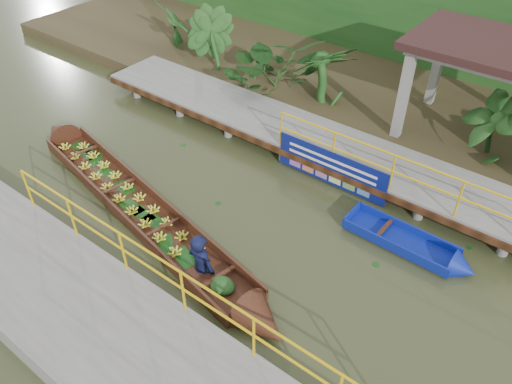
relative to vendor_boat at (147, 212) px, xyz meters
The scene contains 10 objects.
ground 2.52m from the vendor_boat, 33.09° to the left, with size 80.00×80.00×0.00m, color #32351A.
land_strip 9.11m from the vendor_boat, 76.68° to the left, with size 30.00×8.00×0.45m, color #312818.
far_dock 5.25m from the vendor_boat, 66.16° to the left, with size 16.00×2.06×1.66m.
near_dock 4.20m from the vendor_boat, 42.39° to the right, with size 18.00×2.40×1.73m.
pavilion 9.55m from the vendor_boat, 56.37° to the left, with size 4.40×3.00×3.00m.
foliage_backdrop 11.69m from the vendor_boat, 79.53° to the left, with size 30.00×0.80×4.00m, color #164518.
vendor_boat is the anchor object (origin of this frame).
moored_blue_boat 6.56m from the vendor_boat, 26.73° to the left, with size 3.03×0.87×0.72m.
blue_banner 4.73m from the vendor_boat, 54.61° to the left, with size 3.13×0.04×0.98m.
tropical_plants 6.75m from the vendor_boat, 86.86° to the left, with size 14.33×1.33×1.66m.
Camera 1 is at (5.35, -6.85, 8.15)m, focal length 35.00 mm.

